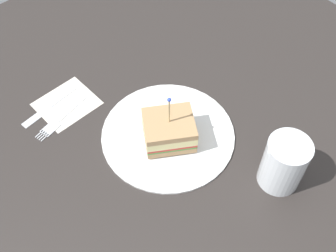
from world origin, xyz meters
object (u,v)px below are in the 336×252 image
plate (168,134)px  drink_glass (283,165)px  sandwich_half_center (169,130)px  knife (47,109)px  napkin (67,104)px  fork (58,121)px

plate → drink_glass: 21.43cm
sandwich_half_center → knife: 25.17cm
drink_glass → napkin: (-38.25, -18.20, -4.34)cm
fork → knife: size_ratio=1.03×
plate → sandwich_half_center: bearing=-32.9°
knife → napkin: bearing=69.8°
drink_glass → sandwich_half_center: bearing=-154.0°
sandwich_half_center → fork: bearing=-142.9°
sandwich_half_center → napkin: bearing=-155.0°
plate → knife: plate is taller
fork → knife: 4.04cm
drink_glass → knife: size_ratio=0.78×
fork → napkin: bearing=125.6°
napkin → knife: size_ratio=0.84×
sandwich_half_center → napkin: size_ratio=1.06×
plate → fork: (-16.16, -13.78, -0.25)cm
drink_glass → napkin: bearing=-154.5°
plate → knife: bearing=-145.9°
plate → knife: size_ratio=1.92×
napkin → knife: (-1.35, -3.68, 0.10)cm
drink_glass → knife: drink_glass is taller
plate → fork: bearing=-139.5°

